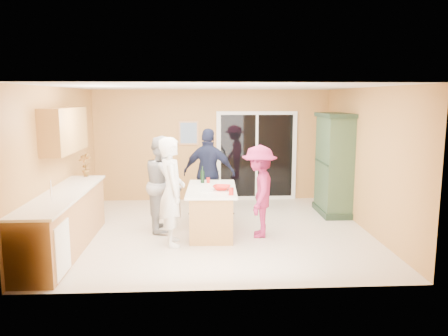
{
  "coord_description": "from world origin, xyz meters",
  "views": [
    {
      "loc": [
        -0.27,
        -7.73,
        2.42
      ],
      "look_at": [
        0.15,
        0.1,
        1.15
      ],
      "focal_mm": 35.0,
      "sensor_mm": 36.0,
      "label": 1
    }
  ],
  "objects_px": {
    "woman_magenta": "(259,191)",
    "woman_grey": "(164,183)",
    "green_hutch": "(334,165)",
    "woman_white": "(172,191)",
    "woman_navy": "(209,173)",
    "kitchen_island": "(212,212)"
  },
  "relations": [
    {
      "from": "woman_grey",
      "to": "woman_magenta",
      "type": "height_order",
      "value": "woman_grey"
    },
    {
      "from": "woman_navy",
      "to": "green_hutch",
      "type": "bearing_deg",
      "value": -162.58
    },
    {
      "from": "woman_white",
      "to": "woman_magenta",
      "type": "height_order",
      "value": "woman_white"
    },
    {
      "from": "woman_white",
      "to": "woman_navy",
      "type": "relative_size",
      "value": 0.99
    },
    {
      "from": "kitchen_island",
      "to": "woman_grey",
      "type": "height_order",
      "value": "woman_grey"
    },
    {
      "from": "green_hutch",
      "to": "kitchen_island",
      "type": "bearing_deg",
      "value": -154.64
    },
    {
      "from": "woman_grey",
      "to": "woman_navy",
      "type": "bearing_deg",
      "value": -51.11
    },
    {
      "from": "kitchen_island",
      "to": "green_hutch",
      "type": "relative_size",
      "value": 0.76
    },
    {
      "from": "kitchen_island",
      "to": "green_hutch",
      "type": "bearing_deg",
      "value": 27.41
    },
    {
      "from": "woman_navy",
      "to": "woman_magenta",
      "type": "bearing_deg",
      "value": 137.9
    },
    {
      "from": "woman_magenta",
      "to": "woman_grey",
      "type": "bearing_deg",
      "value": -96.4
    },
    {
      "from": "woman_white",
      "to": "woman_navy",
      "type": "height_order",
      "value": "woman_navy"
    },
    {
      "from": "green_hutch",
      "to": "woman_grey",
      "type": "relative_size",
      "value": 1.21
    },
    {
      "from": "woman_grey",
      "to": "woman_magenta",
      "type": "bearing_deg",
      "value": -110.69
    },
    {
      "from": "green_hutch",
      "to": "woman_white",
      "type": "height_order",
      "value": "green_hutch"
    },
    {
      "from": "kitchen_island",
      "to": "woman_white",
      "type": "distance_m",
      "value": 1.0
    },
    {
      "from": "kitchen_island",
      "to": "woman_white",
      "type": "relative_size",
      "value": 0.9
    },
    {
      "from": "green_hutch",
      "to": "woman_navy",
      "type": "height_order",
      "value": "green_hutch"
    },
    {
      "from": "kitchen_island",
      "to": "woman_grey",
      "type": "xyz_separation_m",
      "value": [
        -0.87,
        0.28,
        0.48
      ]
    },
    {
      "from": "woman_white",
      "to": "woman_navy",
      "type": "xyz_separation_m",
      "value": [
        0.64,
        1.65,
        0.01
      ]
    },
    {
      "from": "woman_grey",
      "to": "woman_navy",
      "type": "relative_size",
      "value": 0.96
    },
    {
      "from": "woman_white",
      "to": "woman_magenta",
      "type": "bearing_deg",
      "value": -85.4
    }
  ]
}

